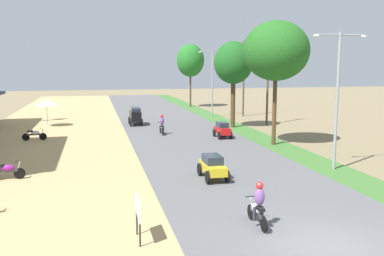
{
  "coord_description": "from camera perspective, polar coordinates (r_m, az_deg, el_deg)",
  "views": [
    {
      "loc": [
        -6.99,
        -11.25,
        5.76
      ],
      "look_at": [
        -0.91,
        14.95,
        1.73
      ],
      "focal_mm": 39.3,
      "sensor_mm": 36.0,
      "label": 1
    }
  ],
  "objects": [
    {
      "name": "car_van_black",
      "position": [
        40.58,
        -7.7,
        1.74
      ],
      "size": [
        1.19,
        2.41,
        1.67
      ],
      "color": "black",
      "rests_on": "road_strip"
    },
    {
      "name": "streetlamp_near",
      "position": [
        24.06,
        19.14,
        4.74
      ],
      "size": [
        3.16,
        0.2,
        7.44
      ],
      "color": "gray",
      "rests_on": "median_strip"
    },
    {
      "name": "motorbike_ahead_second",
      "position": [
        34.86,
        -4.14,
        0.41
      ],
      "size": [
        0.54,
        1.8,
        1.66
      ],
      "color": "black",
      "rests_on": "road_strip"
    },
    {
      "name": "median_tree_third",
      "position": [
        57.84,
        -0.22,
        9.15
      ],
      "size": [
        3.75,
        3.75,
        8.57
      ],
      "color": "#4C351E",
      "rests_on": "median_strip"
    },
    {
      "name": "parked_motorbike_third",
      "position": [
        34.25,
        -20.57,
        -0.77
      ],
      "size": [
        1.8,
        0.54,
        0.94
      ],
      "color": "black",
      "rests_on": "dirt_shoulder"
    },
    {
      "name": "ground_plane",
      "position": [
        14.44,
        17.84,
        -15.42
      ],
      "size": [
        180.0,
        180.0,
        0.0
      ],
      "primitive_type": "plane",
      "color": "#7A6B4C"
    },
    {
      "name": "median_tree_nearest",
      "position": [
        30.56,
        11.34,
        10.2
      ],
      "size": [
        4.67,
        4.67,
        8.81
      ],
      "color": "#4C351E",
      "rests_on": "median_strip"
    },
    {
      "name": "parked_motorbike_second",
      "position": [
        23.12,
        -23.83,
        -5.23
      ],
      "size": [
        1.8,
        0.54,
        0.94
      ],
      "color": "black",
      "rests_on": "dirt_shoulder"
    },
    {
      "name": "street_signboard",
      "position": [
        14.01,
        -7.34,
        -10.94
      ],
      "size": [
        0.06,
        1.3,
        1.5
      ],
      "color": "#262628",
      "rests_on": "dirt_shoulder"
    },
    {
      "name": "car_hatchback_red",
      "position": [
        33.21,
        4.14,
        -0.18
      ],
      "size": [
        1.04,
        2.0,
        1.23
      ],
      "color": "red",
      "rests_on": "road_strip"
    },
    {
      "name": "streetlamp_mid",
      "position": [
        46.93,
        2.78,
        6.76
      ],
      "size": [
        3.16,
        0.2,
        7.36
      ],
      "color": "gray",
      "rests_on": "median_strip"
    },
    {
      "name": "vendor_umbrella",
      "position": [
        41.61,
        -19.13,
        3.29
      ],
      "size": [
        2.2,
        2.2,
        2.52
      ],
      "color": "#99999E",
      "rests_on": "dirt_shoulder"
    },
    {
      "name": "utility_pole_near",
      "position": [
        47.92,
        7.02,
        6.87
      ],
      "size": [
        1.8,
        0.2,
        8.49
      ],
      "color": "brown",
      "rests_on": "ground"
    },
    {
      "name": "motorbike_foreground_rider",
      "position": [
        15.28,
        8.95,
        -10.3
      ],
      "size": [
        0.54,
        1.8,
        1.66
      ],
      "color": "black",
      "rests_on": "road_strip"
    },
    {
      "name": "road_strip",
      "position": [
        14.42,
        17.85,
        -15.27
      ],
      "size": [
        9.0,
        140.0,
        0.08
      ],
      "primitive_type": "cube",
      "color": "#565659",
      "rests_on": "ground"
    },
    {
      "name": "utility_pole_far",
      "position": [
        41.23,
        10.25,
        7.05
      ],
      "size": [
        1.8,
        0.2,
        9.21
      ],
      "color": "brown",
      "rests_on": "ground"
    },
    {
      "name": "car_sedan_yellow",
      "position": [
        21.23,
        2.83,
        -5.16
      ],
      "size": [
        1.1,
        2.26,
        1.19
      ],
      "color": "gold",
      "rests_on": "road_strip"
    },
    {
      "name": "median_tree_second",
      "position": [
        38.77,
        5.65,
        8.73
      ],
      "size": [
        3.56,
        3.56,
        7.85
      ],
      "color": "#4C351E",
      "rests_on": "median_strip"
    }
  ]
}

